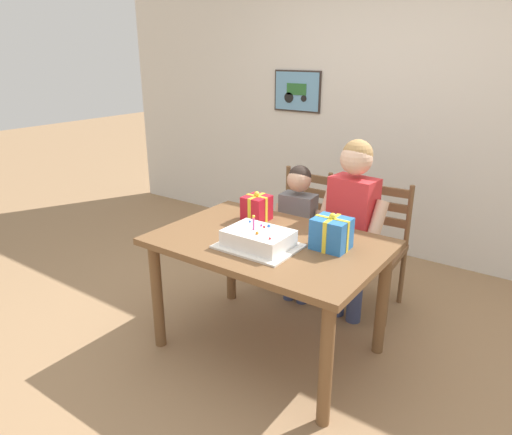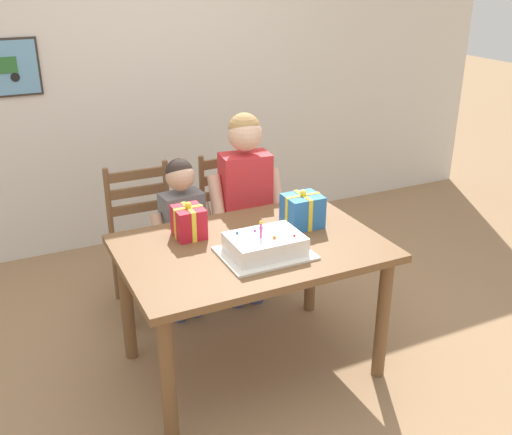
# 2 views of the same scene
# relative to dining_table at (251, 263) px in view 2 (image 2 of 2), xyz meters

# --- Properties ---
(ground_plane) EXTENTS (20.00, 20.00, 0.00)m
(ground_plane) POSITION_rel_dining_table_xyz_m (0.00, 0.00, -0.65)
(ground_plane) COLOR #997551
(back_wall) EXTENTS (6.40, 0.11, 2.60)m
(back_wall) POSITION_rel_dining_table_xyz_m (-0.00, 1.97, 0.65)
(back_wall) COLOR silver
(back_wall) RESTS_ON ground
(dining_table) EXTENTS (1.34, 0.90, 0.75)m
(dining_table) POSITION_rel_dining_table_xyz_m (0.00, 0.00, 0.00)
(dining_table) COLOR brown
(dining_table) RESTS_ON ground
(birthday_cake) EXTENTS (0.44, 0.34, 0.19)m
(birthday_cake) POSITION_rel_dining_table_xyz_m (0.01, -0.13, 0.15)
(birthday_cake) COLOR white
(birthday_cake) RESTS_ON dining_table
(gift_box_red_large) EXTENTS (0.16, 0.17, 0.20)m
(gift_box_red_large) POSITION_rel_dining_table_xyz_m (-0.25, 0.23, 0.19)
(gift_box_red_large) COLOR red
(gift_box_red_large) RESTS_ON dining_table
(gift_box_beside_cake) EXTENTS (0.20, 0.18, 0.21)m
(gift_box_beside_cake) POSITION_rel_dining_table_xyz_m (0.35, 0.10, 0.19)
(gift_box_beside_cake) COLOR #286BB7
(gift_box_beside_cake) RESTS_ON dining_table
(chair_left) EXTENTS (0.42, 0.42, 0.92)m
(chair_left) POSITION_rel_dining_table_xyz_m (-0.32, 0.89, -0.18)
(chair_left) COLOR brown
(chair_left) RESTS_ON ground
(chair_right) EXTENTS (0.44, 0.44, 0.92)m
(chair_right) POSITION_rel_dining_table_xyz_m (0.31, 0.89, -0.18)
(chair_right) COLOR brown
(chair_right) RESTS_ON ground
(child_older) EXTENTS (0.48, 0.28, 1.28)m
(child_older) POSITION_rel_dining_table_xyz_m (0.25, 0.62, 0.13)
(child_older) COLOR #38426B
(child_older) RESTS_ON ground
(child_younger) EXTENTS (0.39, 0.23, 1.05)m
(child_younger) POSITION_rel_dining_table_xyz_m (-0.16, 0.62, -0.01)
(child_younger) COLOR #38426B
(child_younger) RESTS_ON ground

